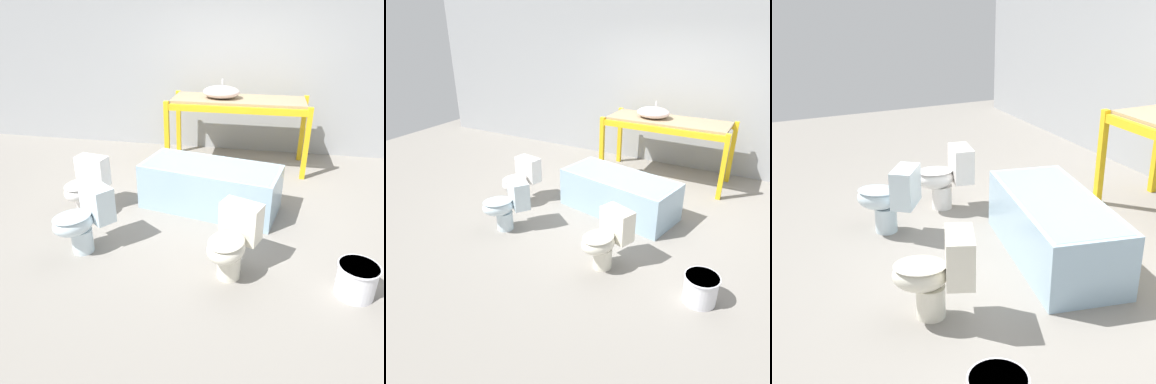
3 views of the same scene
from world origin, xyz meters
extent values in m
plane|color=gray|center=(0.00, 0.00, 0.00)|extent=(12.00, 12.00, 0.00)
cube|color=#9EA0A3|center=(0.00, 2.21, 1.60)|extent=(10.80, 0.08, 3.20)
cube|color=yellow|center=(-0.89, 1.06, 0.52)|extent=(0.07, 0.07, 1.04)
cube|color=yellow|center=(1.12, 1.06, 0.52)|extent=(0.07, 0.07, 1.04)
cube|color=yellow|center=(-0.89, 1.84, 0.52)|extent=(0.07, 0.07, 1.04)
cube|color=yellow|center=(1.12, 1.84, 0.52)|extent=(0.07, 0.07, 1.04)
cube|color=yellow|center=(0.12, 1.06, 0.95)|extent=(2.01, 0.06, 0.09)
cube|color=yellow|center=(0.12, 1.84, 0.95)|extent=(2.01, 0.06, 0.09)
cube|color=#998466|center=(0.12, 1.45, 1.02)|extent=(1.94, 0.71, 0.04)
ellipsoid|color=silver|center=(-0.14, 1.42, 1.13)|extent=(0.54, 0.43, 0.18)
cylinder|color=silver|center=(-0.14, 1.54, 1.26)|extent=(0.02, 0.02, 0.08)
cube|color=#99B7CC|center=(-0.06, -0.06, 0.28)|extent=(1.73, 1.02, 0.55)
cube|color=#829CAD|center=(-0.06, -0.06, 0.44)|extent=(1.64, 0.93, 0.24)
cylinder|color=silver|center=(-1.18, -1.24, 0.12)|extent=(0.21, 0.21, 0.25)
ellipsoid|color=silver|center=(-1.22, -1.29, 0.34)|extent=(0.50, 0.51, 0.22)
ellipsoid|color=#9FAFB7|center=(-1.22, -1.29, 0.42)|extent=(0.47, 0.49, 0.03)
cube|color=silver|center=(-1.06, -1.07, 0.48)|extent=(0.41, 0.38, 0.36)
cylinder|color=silver|center=(0.31, -1.36, 0.12)|extent=(0.21, 0.21, 0.25)
ellipsoid|color=silver|center=(0.28, -1.43, 0.34)|extent=(0.45, 0.49, 0.22)
ellipsoid|color=#B3AF9F|center=(0.28, -1.43, 0.42)|extent=(0.42, 0.47, 0.03)
cube|color=silver|center=(0.39, -1.16, 0.48)|extent=(0.41, 0.32, 0.36)
cylinder|color=white|center=(-1.48, -0.53, 0.12)|extent=(0.21, 0.21, 0.25)
ellipsoid|color=white|center=(-1.49, -0.60, 0.34)|extent=(0.39, 0.45, 0.22)
ellipsoid|color=beige|center=(-1.49, -0.60, 0.42)|extent=(0.37, 0.43, 0.03)
cube|color=white|center=(-1.44, -0.32, 0.48)|extent=(0.39, 0.26, 0.36)
cylinder|color=silver|center=(1.40, -1.40, 0.15)|extent=(0.32, 0.32, 0.30)
cylinder|color=silver|center=(1.40, -1.40, 0.29)|extent=(0.35, 0.35, 0.02)
camera|label=1|loc=(0.51, -4.14, 2.21)|focal=35.00mm
camera|label=2|loc=(1.76, -4.52, 2.58)|focal=35.00mm
camera|label=3|loc=(3.39, -2.52, 2.31)|focal=50.00mm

